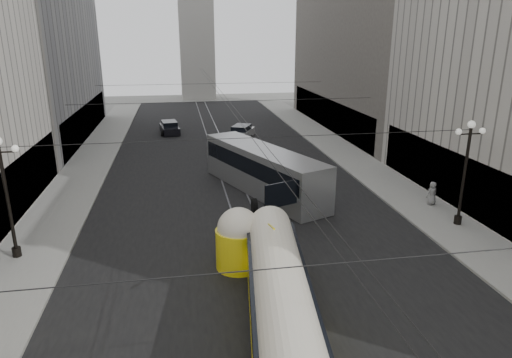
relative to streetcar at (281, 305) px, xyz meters
name	(u,v)px	position (x,y,z in m)	size (l,w,h in m)	color
road	(227,170)	(0.50, 23.38, -1.56)	(20.00, 85.00, 0.02)	black
sidewalk_left	(89,164)	(-11.50, 26.88, -1.49)	(4.00, 72.00, 0.15)	gray
sidewalk_right	(344,153)	(12.50, 26.88, -1.49)	(4.00, 72.00, 0.15)	gray
rail_left	(218,170)	(-0.25, 23.38, -1.56)	(0.12, 85.00, 0.04)	gray
rail_right	(235,169)	(1.25, 23.38, -1.56)	(0.12, 85.00, 0.04)	gray
building_left_far	(13,2)	(-19.49, 38.88, 12.75)	(12.60, 28.60, 28.60)	#999999
distant_tower	(195,12)	(0.50, 70.88, 13.41)	(6.00, 6.00, 31.36)	#B2AFA8
lamppost_left_mid	(6,191)	(-12.10, 8.88, 2.18)	(1.86, 0.44, 6.37)	black
lamppost_right_mid	(465,167)	(13.10, 8.88, 2.18)	(1.86, 0.44, 6.37)	black
catenary	(228,103)	(0.62, 22.37, 4.32)	(25.00, 72.00, 0.23)	black
streetcar	(281,305)	(0.00, 0.00, 0.00)	(3.88, 14.60, 3.19)	yellow
city_bus	(263,168)	(2.51, 17.17, 0.25)	(7.36, 13.50, 3.31)	#949699
sedan_white_far	(241,132)	(3.51, 35.61, -0.89)	(3.70, 5.07, 1.48)	silver
sedan_dark_far	(170,128)	(-4.49, 39.76, -0.90)	(2.51, 4.81, 1.45)	black
pedestrian_sidewalk_right	(432,193)	(13.28, 12.24, -0.61)	(0.78, 0.48, 1.60)	gray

